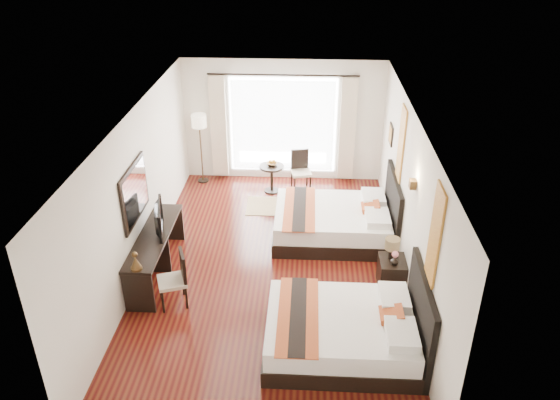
# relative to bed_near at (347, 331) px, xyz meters

# --- Properties ---
(floor) EXTENTS (4.50, 7.50, 0.01)m
(floor) POSITION_rel_bed_near_xyz_m (-1.21, 1.92, -0.33)
(floor) COLOR #3C0B0B
(floor) RESTS_ON ground
(ceiling) EXTENTS (4.50, 7.50, 0.02)m
(ceiling) POSITION_rel_bed_near_xyz_m (-1.21, 1.92, 2.47)
(ceiling) COLOR white
(ceiling) RESTS_ON wall_headboard
(wall_headboard) EXTENTS (0.01, 7.50, 2.80)m
(wall_headboard) POSITION_rel_bed_near_xyz_m (1.04, 1.92, 1.08)
(wall_headboard) COLOR silver
(wall_headboard) RESTS_ON floor
(wall_desk) EXTENTS (0.01, 7.50, 2.80)m
(wall_desk) POSITION_rel_bed_near_xyz_m (-3.45, 1.92, 1.08)
(wall_desk) COLOR silver
(wall_desk) RESTS_ON floor
(wall_window) EXTENTS (4.50, 0.01, 2.80)m
(wall_window) POSITION_rel_bed_near_xyz_m (-1.21, 5.67, 1.08)
(wall_window) COLOR silver
(wall_window) RESTS_ON floor
(wall_entry) EXTENTS (4.50, 0.01, 2.80)m
(wall_entry) POSITION_rel_bed_near_xyz_m (-1.21, -1.82, 1.08)
(wall_entry) COLOR silver
(wall_entry) RESTS_ON floor
(window_glass) EXTENTS (2.40, 0.02, 2.20)m
(window_glass) POSITION_rel_bed_near_xyz_m (-1.21, 5.65, 0.98)
(window_glass) COLOR white
(window_glass) RESTS_ON wall_window
(sheer_curtain) EXTENTS (2.30, 0.02, 2.10)m
(sheer_curtain) POSITION_rel_bed_near_xyz_m (-1.21, 5.59, 0.98)
(sheer_curtain) COLOR white
(sheer_curtain) RESTS_ON wall_window
(drape_left) EXTENTS (0.35, 0.14, 2.35)m
(drape_left) POSITION_rel_bed_near_xyz_m (-2.66, 5.55, 0.96)
(drape_left) COLOR beige
(drape_left) RESTS_ON floor
(drape_right) EXTENTS (0.35, 0.14, 2.35)m
(drape_right) POSITION_rel_bed_near_xyz_m (0.24, 5.55, 0.96)
(drape_right) COLOR beige
(drape_right) RESTS_ON floor
(art_panel_near) EXTENTS (0.03, 0.50, 1.35)m
(art_panel_near) POSITION_rel_bed_near_xyz_m (1.02, -0.00, 1.63)
(art_panel_near) COLOR maroon
(art_panel_near) RESTS_ON wall_headboard
(art_panel_far) EXTENTS (0.03, 0.50, 1.35)m
(art_panel_far) POSITION_rel_bed_near_xyz_m (1.02, 3.08, 1.63)
(art_panel_far) COLOR maroon
(art_panel_far) RESTS_ON wall_headboard
(wall_sconce) EXTENTS (0.10, 0.14, 0.14)m
(wall_sconce) POSITION_rel_bed_near_xyz_m (0.98, 1.53, 1.60)
(wall_sconce) COLOR #473219
(wall_sconce) RESTS_ON wall_headboard
(mirror_frame) EXTENTS (0.04, 1.25, 0.95)m
(mirror_frame) POSITION_rel_bed_near_xyz_m (-3.43, 1.72, 1.23)
(mirror_frame) COLOR black
(mirror_frame) RESTS_ON wall_desk
(mirror_glass) EXTENTS (0.01, 1.12, 0.82)m
(mirror_glass) POSITION_rel_bed_near_xyz_m (-3.40, 1.72, 1.23)
(mirror_glass) COLOR white
(mirror_glass) RESTS_ON mirror_frame
(bed_near) EXTENTS (2.20, 1.72, 1.24)m
(bed_near) POSITION_rel_bed_near_xyz_m (0.00, 0.00, 0.00)
(bed_near) COLOR black
(bed_near) RESTS_ON floor
(bed_far) EXTENTS (2.27, 1.77, 1.28)m
(bed_far) POSITION_rel_bed_near_xyz_m (-0.03, 3.08, 0.01)
(bed_far) COLOR black
(bed_far) RESTS_ON floor
(nightstand) EXTENTS (0.43, 0.54, 0.52)m
(nightstand) POSITION_rel_bed_near_xyz_m (0.82, 1.53, -0.06)
(nightstand) COLOR black
(nightstand) RESTS_ON floor
(table_lamp) EXTENTS (0.25, 0.25, 0.39)m
(table_lamp) POSITION_rel_bed_near_xyz_m (0.79, 1.59, 0.44)
(table_lamp) COLOR black
(table_lamp) RESTS_ON nightstand
(vase) EXTENTS (0.17, 0.17, 0.14)m
(vase) POSITION_rel_bed_near_xyz_m (0.82, 1.41, 0.25)
(vase) COLOR black
(vase) RESTS_ON nightstand
(console_desk) EXTENTS (0.50, 2.20, 0.76)m
(console_desk) POSITION_rel_bed_near_xyz_m (-3.20, 1.72, 0.06)
(console_desk) COLOR black
(console_desk) RESTS_ON floor
(television) EXTENTS (0.31, 0.86, 0.49)m
(television) POSITION_rel_bed_near_xyz_m (-3.18, 1.84, 0.68)
(television) COLOR black
(television) RESTS_ON console_desk
(bronze_figurine) EXTENTS (0.21, 0.21, 0.27)m
(bronze_figurine) POSITION_rel_bed_near_xyz_m (-3.20, 0.72, 0.57)
(bronze_figurine) COLOR #473219
(bronze_figurine) RESTS_ON console_desk
(desk_chair) EXTENTS (0.56, 0.56, 0.94)m
(desk_chair) POSITION_rel_bed_near_xyz_m (-2.69, 0.87, -0.04)
(desk_chair) COLOR tan
(desk_chair) RESTS_ON floor
(floor_lamp) EXTENTS (0.33, 0.33, 1.63)m
(floor_lamp) POSITION_rel_bed_near_xyz_m (-3.06, 5.35, 1.06)
(floor_lamp) COLOR black
(floor_lamp) RESTS_ON floor
(side_table) EXTENTS (0.54, 0.54, 0.63)m
(side_table) POSITION_rel_bed_near_xyz_m (-1.42, 4.92, -0.01)
(side_table) COLOR black
(side_table) RESTS_ON floor
(fruit_bowl) EXTENTS (0.26, 0.26, 0.06)m
(fruit_bowl) POSITION_rel_bed_near_xyz_m (-1.41, 4.96, 0.33)
(fruit_bowl) COLOR #402917
(fruit_bowl) RESTS_ON side_table
(window_chair) EXTENTS (0.50, 0.50, 0.91)m
(window_chair) POSITION_rel_bed_near_xyz_m (-0.77, 5.07, -0.05)
(window_chair) COLOR tan
(window_chair) RESTS_ON floor
(jute_rug) EXTENTS (1.26, 0.87, 0.01)m
(jute_rug) POSITION_rel_bed_near_xyz_m (-1.29, 4.21, -0.32)
(jute_rug) COLOR tan
(jute_rug) RESTS_ON floor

